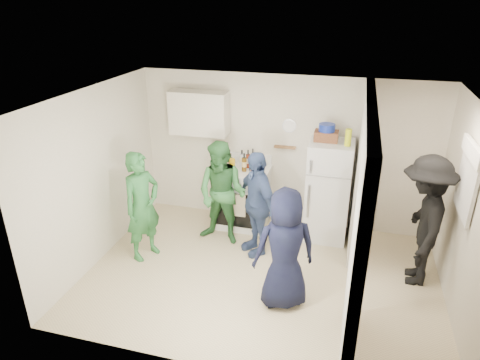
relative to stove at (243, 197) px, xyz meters
name	(u,v)px	position (x,y,z in m)	size (l,w,h in m)	color
floor	(261,276)	(0.62, -1.37, -0.50)	(4.80, 4.80, 0.00)	#CBBD8F
wall_back	(285,152)	(0.62, 0.33, 0.75)	(4.80, 4.80, 0.00)	silver
wall_front	(223,272)	(0.62, -3.07, 0.75)	(4.80, 4.80, 0.00)	silver
wall_left	(97,176)	(-1.78, -1.37, 0.75)	(3.40, 3.40, 0.00)	silver
wall_right	(467,219)	(3.02, -1.37, 0.75)	(3.40, 3.40, 0.00)	silver
ceiling	(265,99)	(0.62, -1.37, 2.00)	(4.80, 4.80, 0.00)	white
partition_pier_back	(360,173)	(1.82, -0.27, 0.75)	(0.12, 1.20, 2.50)	silver
partition_pier_front	(358,256)	(1.82, -2.47, 0.75)	(0.12, 1.20, 2.50)	silver
partition_header	(370,123)	(1.82, -1.37, 1.80)	(0.12, 1.00, 0.40)	silver
stove	(243,197)	(0.00, 0.00, 0.00)	(0.84, 0.70, 1.00)	white
upper_cabinet	(199,113)	(-0.78, 0.15, 1.35)	(0.95, 0.34, 0.70)	silver
fridge	(328,191)	(1.38, -0.03, 0.30)	(0.66, 0.64, 1.60)	silver
wicker_basket	(326,136)	(1.28, 0.02, 1.17)	(0.35, 0.25, 0.15)	brown
blue_bowl	(327,128)	(1.28, 0.02, 1.30)	(0.24, 0.24, 0.11)	navy
yellow_cup_stack_top	(348,137)	(1.60, -0.13, 1.22)	(0.09, 0.09, 0.25)	#D0DE12
wall_clock	(289,126)	(0.67, 0.31, 1.20)	(0.22, 0.22, 0.03)	white
spice_shelf	(285,147)	(0.62, 0.28, 0.85)	(0.35, 0.08, 0.03)	olive
nook_window	(469,180)	(3.00, -1.17, 1.15)	(0.03, 0.70, 0.80)	black
nook_window_frame	(468,180)	(2.99, -1.17, 1.15)	(0.04, 0.76, 0.86)	white
nook_valance	(472,151)	(2.96, -1.17, 1.50)	(0.04, 0.82, 0.18)	white
yellow_cup_stack_stove	(232,166)	(-0.12, -0.22, 0.63)	(0.09, 0.09, 0.25)	gold
red_cup	(253,172)	(0.22, -0.20, 0.56)	(0.09, 0.09, 0.12)	#AB1A0B
person_green_left	(142,206)	(-1.15, -1.30, 0.32)	(0.60, 0.39, 1.64)	#307939
person_green_center	(222,194)	(-0.17, -0.60, 0.32)	(0.80, 0.62, 1.64)	#367A44
person_denim	(256,204)	(0.40, -0.76, 0.30)	(0.94, 0.39, 1.61)	#38457B
person_navy	(285,249)	(1.00, -1.83, 0.29)	(0.77, 0.50, 1.58)	black
person_nook	(423,221)	(2.66, -0.88, 0.40)	(1.16, 0.67, 1.80)	black
bottle_a	(230,158)	(-0.26, 0.11, 0.64)	(0.06, 0.06, 0.28)	brown
bottle_b	(230,162)	(-0.19, -0.10, 0.65)	(0.08, 0.08, 0.29)	#184115
bottle_c	(242,158)	(-0.07, 0.16, 0.64)	(0.07, 0.07, 0.27)	silver
bottle_d	(244,162)	(0.03, -0.07, 0.65)	(0.08, 0.08, 0.30)	#593C0F
bottle_e	(253,158)	(0.11, 0.18, 0.65)	(0.07, 0.07, 0.30)	#939EA3
bottle_f	(255,162)	(0.19, 0.03, 0.64)	(0.07, 0.07, 0.28)	#184117
bottle_g	(260,160)	(0.25, 0.14, 0.63)	(0.07, 0.07, 0.26)	olive
bottle_h	(223,162)	(-0.30, -0.13, 0.64)	(0.06, 0.06, 0.28)	silver
bottle_i	(248,159)	(0.06, 0.10, 0.65)	(0.07, 0.07, 0.30)	maroon
bottle_j	(261,167)	(0.32, -0.10, 0.63)	(0.06, 0.06, 0.25)	#1F5C2A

